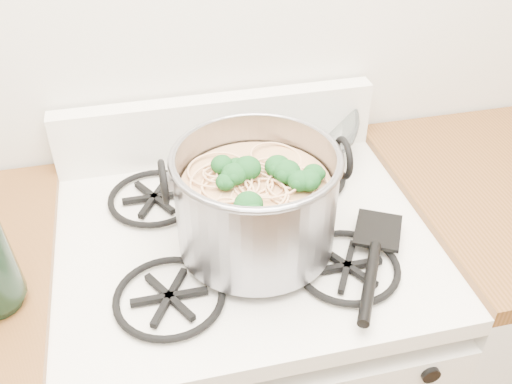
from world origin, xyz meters
name	(u,v)px	position (x,y,z in m)	size (l,w,h in m)	color
gas_range	(246,370)	(0.00, 1.26, 0.44)	(0.76, 0.66, 0.92)	white
stock_pot	(256,202)	(0.01, 1.21, 1.02)	(0.34, 0.31, 0.21)	gray
spatula	(378,227)	(0.26, 1.18, 0.94)	(0.29, 0.31, 0.02)	black
glass_bowl	(292,138)	(0.18, 1.54, 0.94)	(0.13, 0.13, 0.03)	white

